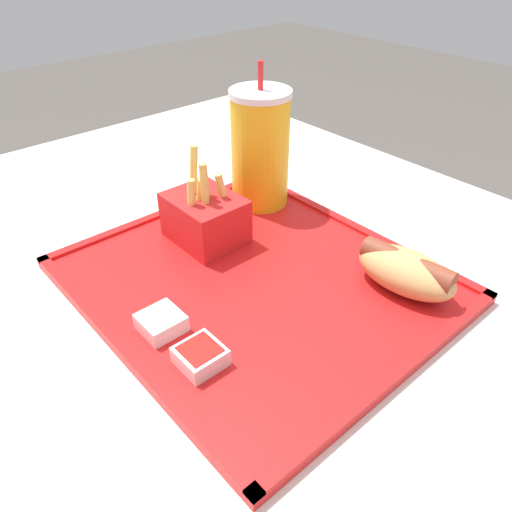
# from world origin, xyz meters

# --- Properties ---
(dining_table) EXTENTS (1.18, 0.86, 0.70)m
(dining_table) POSITION_xyz_m (0.00, 0.00, 0.35)
(dining_table) COLOR beige
(dining_table) RESTS_ON ground_plane
(food_tray) EXTENTS (0.39, 0.35, 0.01)m
(food_tray) POSITION_xyz_m (-0.02, 0.01, 0.71)
(food_tray) COLOR red
(food_tray) RESTS_ON dining_table
(soda_cup) EXTENTS (0.08, 0.08, 0.19)m
(soda_cup) POSITION_xyz_m (-0.16, 0.14, 0.79)
(soda_cup) COLOR gold
(soda_cup) RESTS_ON food_tray
(hot_dog_far) EXTENTS (0.12, 0.07, 0.05)m
(hot_dog_far) POSITION_xyz_m (0.10, 0.12, 0.74)
(hot_dog_far) COLOR tan
(hot_dog_far) RESTS_ON food_tray
(fries_carton) EXTENTS (0.09, 0.07, 0.12)m
(fries_carton) POSITION_xyz_m (-0.13, 0.02, 0.75)
(fries_carton) COLOR red
(fries_carton) RESTS_ON food_tray
(sauce_cup_mayo) EXTENTS (0.04, 0.04, 0.02)m
(sauce_cup_mayo) POSITION_xyz_m (-0.02, -0.11, 0.72)
(sauce_cup_mayo) COLOR silver
(sauce_cup_mayo) RESTS_ON food_tray
(sauce_cup_ketchup) EXTENTS (0.04, 0.04, 0.02)m
(sauce_cup_ketchup) POSITION_xyz_m (0.04, -0.11, 0.72)
(sauce_cup_ketchup) COLOR silver
(sauce_cup_ketchup) RESTS_ON food_tray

